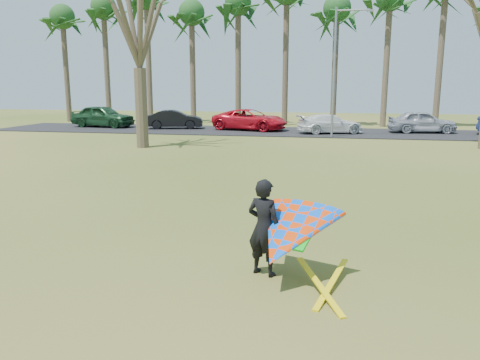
% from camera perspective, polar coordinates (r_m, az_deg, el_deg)
% --- Properties ---
extents(ground, '(100.00, 100.00, 0.00)m').
position_cam_1_polar(ground, '(9.54, -2.40, -8.86)').
color(ground, '#274D10').
rests_on(ground, ground).
extents(parking_strip, '(46.00, 7.00, 0.06)m').
position_cam_1_polar(parking_strip, '(33.91, 7.74, 5.83)').
color(parking_strip, black).
rests_on(parking_strip, ground).
extents(palm_0, '(4.84, 4.84, 10.84)m').
position_cam_1_polar(palm_0, '(46.82, -20.83, 17.95)').
color(palm_0, '#4F3C2F').
rests_on(palm_0, ground).
extents(palm_1, '(4.84, 4.84, 11.54)m').
position_cam_1_polar(palm_1, '(44.98, -16.31, 19.40)').
color(palm_1, '#46372A').
rests_on(palm_1, ground).
extents(palm_3, '(4.84, 4.84, 10.84)m').
position_cam_1_polar(palm_3, '(41.91, -5.92, 19.46)').
color(palm_3, '#4E3C2E').
rests_on(palm_3, ground).
extents(palm_4, '(4.84, 4.84, 11.54)m').
position_cam_1_polar(palm_4, '(41.03, -0.23, 20.65)').
color(palm_4, '#473A2A').
rests_on(palm_4, ground).
extents(palm_6, '(4.84, 4.84, 10.84)m').
position_cam_1_polar(palm_6, '(40.11, 11.74, 19.65)').
color(palm_6, '#46372A').
rests_on(palm_6, ground).
extents(bare_tree_left, '(6.60, 6.60, 9.70)m').
position_cam_1_polar(bare_tree_left, '(26.02, -12.40, 19.19)').
color(bare_tree_left, '#493A2C').
rests_on(bare_tree_left, ground).
extents(streetlight, '(2.28, 0.18, 8.00)m').
position_cam_1_polar(streetlight, '(30.70, 11.72, 13.40)').
color(streetlight, gray).
rests_on(streetlight, ground).
extents(car_0, '(5.23, 2.63, 1.71)m').
position_cam_1_polar(car_0, '(38.83, -16.39, 7.49)').
color(car_0, '#194022').
rests_on(car_0, parking_strip).
extents(car_1, '(4.47, 2.46, 1.40)m').
position_cam_1_polar(car_1, '(36.24, -7.97, 7.33)').
color(car_1, black).
rests_on(car_1, parking_strip).
extents(car_2, '(5.95, 3.84, 1.53)m').
position_cam_1_polar(car_2, '(34.72, 1.24, 7.37)').
color(car_2, red).
rests_on(car_2, parking_strip).
extents(car_3, '(4.80, 3.23, 1.29)m').
position_cam_1_polar(car_3, '(32.94, 10.95, 6.74)').
color(car_3, white).
rests_on(car_3, parking_strip).
extents(car_4, '(4.69, 2.32, 1.54)m').
position_cam_1_polar(car_4, '(35.10, 21.31, 6.65)').
color(car_4, '#A6AAB3').
rests_on(car_4, parking_strip).
extents(kite_flyer, '(2.13, 2.39, 2.02)m').
position_cam_1_polar(kite_flyer, '(7.99, 5.55, -6.53)').
color(kite_flyer, black).
rests_on(kite_flyer, ground).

